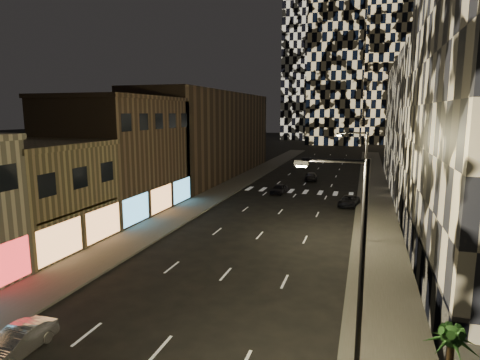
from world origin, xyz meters
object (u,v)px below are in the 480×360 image
Objects in this scene: car_dark_rightlane at (349,201)px; palm_tree at (451,345)px; streetlight_near at (355,266)px; streetlight_far at (362,178)px; car_silver_parked at (17,342)px; car_dark_oncoming at (311,176)px; car_dark_midlane at (279,189)px.

car_dark_rightlane is 1.16× the size of palm_tree.
streetlight_near is 2.10× the size of car_dark_rightlane.
car_silver_parked is at bearing -123.56° from streetlight_far.
car_silver_parked is 51.36m from car_dark_oncoming.
streetlight_far is 21.16m from car_dark_midlane.
car_dark_midlane is at bearing 160.72° from car_dark_rightlane.
streetlight_far is at bearing 90.00° from streetlight_near.
car_dark_oncoming is at bearing 119.20° from car_dark_rightlane.
palm_tree is at bearing -74.45° from car_dark_rightlane.
car_dark_midlane is at bearing 83.03° from car_silver_parked.
palm_tree is (4.50, -33.42, 2.59)m from car_dark_rightlane.
palm_tree is at bearing 97.66° from car_dark_oncoming.
streetlight_far is 1.98× the size of car_dark_oncoming.
streetlight_near is at bearing 94.26° from car_dark_oncoming.
streetlight_near is at bearing 3.65° from car_silver_parked.
car_dark_midlane is at bearing 120.84° from streetlight_far.
car_dark_rightlane is at bearing 97.67° from palm_tree.
car_silver_parked is at bearing 78.22° from car_dark_oncoming.
car_dark_oncoming reaches higher than car_dark_rightlane.
car_silver_parked is at bearing -87.67° from car_dark_midlane.
car_dark_rightlane is at bearing -19.59° from car_dark_midlane.
car_dark_midlane is at bearing 105.66° from streetlight_near.
streetlight_far is (0.00, 20.00, 0.00)m from streetlight_near.
streetlight_far is 31.02m from car_dark_oncoming.
palm_tree reaches higher than car_silver_parked.
palm_tree reaches higher than car_dark_rightlane.
streetlight_near reaches higher than car_dark_midlane.
car_dark_oncoming is at bearing 84.72° from car_dark_midlane.
car_silver_parked is at bearing -174.61° from streetlight_near.
car_silver_parked is at bearing -102.58° from car_dark_rightlane.
streetlight_far reaches higher than car_dark_midlane.
streetlight_far is at bearing -76.16° from car_dark_rightlane.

